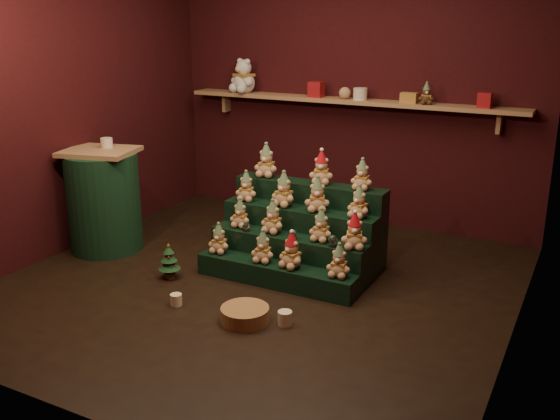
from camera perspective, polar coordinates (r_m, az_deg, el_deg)
The scene contains 41 objects.
ground at distance 5.21m, azimuth -2.11°, elevation -6.81°, with size 4.00×4.00×0.00m, color black.
back_wall at distance 6.65m, azimuth 6.72°, elevation 10.92°, with size 4.00×0.10×2.80m, color black.
front_wall at distance 3.23m, azimuth -20.77°, elevation 3.16°, with size 4.00×0.10×2.80m, color black.
left_wall at distance 6.09m, azimuth -19.50°, elevation 9.48°, with size 0.10×4.00×2.80m, color black.
right_wall at distance 4.19m, azimuth 22.92°, elevation 5.95°, with size 0.10×4.00×2.80m, color black.
back_shelf at distance 6.50m, azimuth 6.11°, elevation 9.85°, with size 3.60×0.26×0.24m.
riser_tier_front at distance 5.17m, azimuth -0.42°, elevation -5.92°, with size 1.40×0.22×0.18m, color black.
riser_tier_midfront at distance 5.31m, azimuth 0.70°, elevation -4.20°, with size 1.40×0.22×0.36m, color black.
riser_tier_midback at distance 5.46m, azimuth 1.75°, elevation -2.57°, with size 1.40×0.22×0.54m, color black.
riser_tier_back at distance 5.62m, azimuth 2.75°, elevation -1.03°, with size 1.40×0.22×0.72m, color black.
teddy_0 at distance 5.36m, azimuth -5.60°, elevation -2.58°, with size 0.19×0.17×0.26m, color tan, non-canonical shape.
teddy_1 at distance 5.14m, azimuth -1.57°, elevation -3.35°, with size 0.19×0.17×0.27m, color tan, non-canonical shape.
teddy_2 at distance 5.02m, azimuth 1.06°, elevation -3.71°, with size 0.21×0.19×0.29m, color tan, non-canonical shape.
teddy_3 at distance 4.87m, azimuth 5.42°, elevation -4.62°, with size 0.19×0.17×0.27m, color tan, non-canonical shape.
teddy_4 at distance 5.44m, azimuth -3.67°, elevation -0.28°, with size 0.18×0.16×0.25m, color tan, non-canonical shape.
teddy_5 at distance 5.28m, azimuth -0.66°, elevation -0.60°, with size 0.20×0.18×0.29m, color tan, non-canonical shape.
teddy_6 at distance 5.10m, azimuth 3.79°, elevation -1.39°, with size 0.19×0.17×0.27m, color tan, non-canonical shape.
teddy_7 at distance 4.96m, azimuth 6.83°, elevation -1.92°, with size 0.21×0.19×0.29m, color tan, non-canonical shape.
teddy_8 at distance 5.58m, azimuth -3.10°, elevation 2.18°, with size 0.19×0.17×0.27m, color tan, non-canonical shape.
teddy_9 at distance 5.41m, azimuth 0.36°, elevation 1.91°, with size 0.22×0.19×0.30m, color tan, non-canonical shape.
teddy_10 at distance 5.27m, azimuth 3.43°, elevation 1.44°, with size 0.21×0.19×0.30m, color tan, non-canonical shape.
teddy_11 at distance 5.14m, azimuth 7.26°, elevation 0.76°, with size 0.19×0.17×0.27m, color tan, non-canonical shape.
teddy_12 at distance 5.69m, azimuth -1.26°, elevation 4.56°, with size 0.22×0.19×0.30m, color tan, non-canonical shape.
teddy_13 at distance 5.45m, azimuth 3.81°, elevation 3.89°, with size 0.21×0.19×0.29m, color tan, non-canonical shape.
teddy_14 at distance 5.31m, azimuth 7.53°, elevation 3.24°, with size 0.19×0.17×0.26m, color tan, non-canonical shape.
snow_globe_a at distance 5.35m, azimuth -3.11°, elevation -1.52°, with size 0.06×0.06×0.08m.
snow_globe_b at distance 5.15m, azimuth 1.22°, elevation -2.26°, with size 0.06×0.06×0.08m.
snow_globe_c at distance 5.01m, azimuth 4.83°, elevation -2.82°, with size 0.07×0.07×0.10m.
side_table at distance 6.06m, azimuth -15.81°, elevation 0.84°, with size 0.74×0.67×0.97m.
table_ornament at distance 6.01m, azimuth -15.57°, elevation 5.95°, with size 0.11×0.11×0.09m, color beige.
mini_christmas_tree at distance 5.35m, azimuth -10.10°, elevation -4.60°, with size 0.19×0.19×0.32m.
mug_left at distance 4.90m, azimuth -9.48°, elevation -8.09°, with size 0.09×0.09×0.09m, color beige.
mug_right at distance 4.55m, azimuth 0.45°, elevation -9.86°, with size 0.10×0.10×0.10m, color beige.
wicker_basket at distance 4.59m, azimuth -3.22°, elevation -9.53°, with size 0.35×0.35×0.11m, color olive.
white_bear at distance 6.97m, azimuth -3.33°, elevation 12.55°, with size 0.33×0.30×0.46m, color silver, non-canonical shape.
brown_bear at distance 6.19m, azimuth 13.23°, elevation 10.33°, with size 0.15×0.13×0.20m, color #452E17, non-canonical shape.
gift_tin_red_a at distance 6.59m, azimuth 3.35°, elevation 10.95°, with size 0.14×0.14×0.16m, color #AF1A20.
gift_tin_cream at distance 6.41m, azimuth 7.35°, elevation 10.48°, with size 0.14×0.14×0.12m, color beige.
gift_tin_red_b at distance 6.09m, azimuth 18.22°, elevation 9.52°, with size 0.12×0.12×0.14m, color #AF1A20.
shelf_plush_ball at distance 6.47m, azimuth 5.95°, elevation 10.59°, with size 0.12×0.12×0.12m, color tan.
scarf_gift_box at distance 6.25m, azimuth 11.72°, elevation 10.01°, with size 0.16×0.10×0.10m, color orange.
Camera 1 is at (2.38, -4.11, 2.13)m, focal length 40.00 mm.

